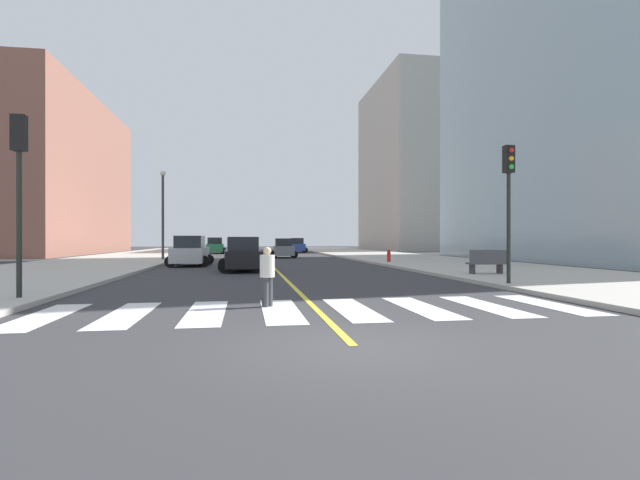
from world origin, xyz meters
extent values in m
plane|color=#333335|center=(0.00, 0.00, 0.00)|extent=(220.00, 220.00, 0.00)
cube|color=#B2ADA3|center=(12.20, 20.00, 0.07)|extent=(10.00, 120.00, 0.15)
cube|color=#B2ADA3|center=(-12.20, 20.00, 0.07)|extent=(10.00, 120.00, 0.15)
cube|color=silver|center=(-6.30, 4.00, 0.01)|extent=(0.90, 4.00, 0.01)
cube|color=silver|center=(-4.50, 4.00, 0.01)|extent=(0.90, 4.00, 0.01)
cube|color=silver|center=(-2.70, 4.00, 0.01)|extent=(0.90, 4.00, 0.01)
cube|color=silver|center=(-0.90, 4.00, 0.01)|extent=(0.90, 4.00, 0.01)
cube|color=silver|center=(0.90, 4.00, 0.01)|extent=(0.90, 4.00, 0.01)
cube|color=silver|center=(2.70, 4.00, 0.01)|extent=(0.90, 4.00, 0.01)
cube|color=silver|center=(4.50, 4.00, 0.01)|extent=(0.90, 4.00, 0.01)
cube|color=silver|center=(6.30, 4.00, 0.01)|extent=(0.90, 4.00, 0.01)
cube|color=yellow|center=(0.00, 40.00, 0.01)|extent=(0.16, 80.00, 0.01)
cube|color=#99B2BC|center=(29.45, 27.57, 21.86)|extent=(20.00, 28.00, 43.72)
cube|color=#B2ADA3|center=(28.45, 67.39, 13.81)|extent=(18.00, 24.00, 27.63)
cube|color=#905A4B|center=(-27.45, 54.02, 9.42)|extent=(16.00, 32.00, 18.84)
cube|color=black|center=(-1.92, 18.71, 0.69)|extent=(2.11, 4.32, 0.91)
cube|color=#1E2328|center=(-1.91, 18.46, 1.51)|extent=(1.71, 2.19, 0.77)
cylinder|color=black|center=(-1.00, 20.07, 0.34)|extent=(0.69, 0.25, 0.68)
cylinder|color=black|center=(-2.96, 19.97, 0.34)|extent=(0.69, 0.25, 0.68)
cylinder|color=black|center=(-0.88, 17.45, 0.34)|extent=(0.69, 0.25, 0.68)
cylinder|color=black|center=(-2.83, 17.35, 0.34)|extent=(0.69, 0.25, 0.68)
cube|color=slate|center=(1.85, 37.33, 0.67)|extent=(1.96, 4.16, 0.88)
cube|color=#1E2328|center=(1.86, 37.58, 1.47)|extent=(1.62, 2.09, 0.74)
cylinder|color=black|center=(0.87, 36.08, 0.33)|extent=(0.67, 0.23, 0.67)
cylinder|color=black|center=(2.77, 36.04, 0.33)|extent=(0.67, 0.23, 0.67)
cylinder|color=black|center=(0.93, 38.63, 0.33)|extent=(0.67, 0.23, 0.67)
cylinder|color=black|center=(2.83, 38.59, 0.33)|extent=(0.67, 0.23, 0.67)
cube|color=#2D479E|center=(5.12, 55.14, 0.70)|extent=(2.12, 4.38, 0.92)
cube|color=#1E2328|center=(5.13, 55.39, 1.53)|extent=(1.73, 2.22, 0.78)
cylinder|color=black|center=(4.07, 53.85, 0.35)|extent=(0.70, 0.25, 0.70)
cylinder|color=black|center=(6.06, 53.76, 0.35)|extent=(0.70, 0.25, 0.70)
cylinder|color=black|center=(4.18, 56.51, 0.35)|extent=(0.70, 0.25, 0.70)
cylinder|color=black|center=(6.17, 56.43, 0.35)|extent=(0.70, 0.25, 0.70)
cube|color=silver|center=(-1.91, 56.15, 0.68)|extent=(1.90, 4.17, 0.89)
cube|color=#1E2328|center=(-1.91, 55.90, 1.48)|extent=(1.59, 2.09, 0.75)
cylinder|color=black|center=(-0.95, 57.44, 0.34)|extent=(0.67, 0.22, 0.67)
cylinder|color=black|center=(-2.87, 57.44, 0.34)|extent=(0.67, 0.22, 0.67)
cylinder|color=black|center=(-0.94, 54.86, 0.34)|extent=(0.67, 0.22, 0.67)
cylinder|color=black|center=(-2.86, 54.86, 0.34)|extent=(0.67, 0.22, 0.67)
cube|color=#B7B7BC|center=(-5.33, 24.43, 0.73)|extent=(2.16, 4.51, 0.95)
cube|color=#1E2328|center=(-5.33, 24.16, 1.59)|extent=(1.77, 2.28, 0.80)
cylinder|color=black|center=(-4.25, 25.77, 0.36)|extent=(0.73, 0.26, 0.72)
cylinder|color=black|center=(-6.31, 25.84, 0.36)|extent=(0.73, 0.26, 0.72)
cylinder|color=black|center=(-4.34, 23.01, 0.36)|extent=(0.73, 0.26, 0.72)
cylinder|color=black|center=(-6.40, 23.08, 0.36)|extent=(0.73, 0.26, 0.72)
cube|color=#236B42|center=(-5.37, 51.17, 0.72)|extent=(2.10, 4.45, 0.94)
cube|color=#1E2328|center=(-5.36, 50.91, 1.57)|extent=(1.73, 2.24, 0.80)
cylinder|color=black|center=(-4.39, 52.56, 0.36)|extent=(0.72, 0.25, 0.71)
cylinder|color=black|center=(-6.42, 52.50, 0.36)|extent=(0.72, 0.25, 0.71)
cylinder|color=black|center=(-4.32, 49.83, 0.36)|extent=(0.72, 0.25, 0.71)
cylinder|color=black|center=(-6.35, 49.78, 0.36)|extent=(0.72, 0.25, 0.71)
cylinder|color=black|center=(7.79, 8.40, 2.18)|extent=(0.14, 0.14, 4.05)
cube|color=black|center=(7.79, 8.40, 4.70)|extent=(0.36, 0.28, 1.00)
sphere|color=red|center=(7.79, 8.22, 5.00)|extent=(0.18, 0.18, 0.18)
sphere|color=orange|center=(7.79, 8.22, 4.70)|extent=(0.18, 0.18, 0.18)
sphere|color=green|center=(7.79, 8.22, 4.40)|extent=(0.18, 0.18, 0.18)
cylinder|color=black|center=(-7.96, 6.62, 2.18)|extent=(0.14, 0.14, 4.06)
cube|color=black|center=(-7.96, 6.62, 4.71)|extent=(0.36, 0.28, 1.00)
sphere|color=red|center=(-7.96, 6.79, 5.01)|extent=(0.18, 0.18, 0.18)
sphere|color=orange|center=(-7.96, 6.79, 4.71)|extent=(0.18, 0.18, 0.18)
sphere|color=green|center=(-7.96, 6.79, 4.41)|extent=(0.18, 0.18, 0.18)
cube|color=#47474C|center=(9.41, 13.02, 0.63)|extent=(1.83, 0.65, 0.08)
cube|color=#47474C|center=(9.39, 12.78, 0.97)|extent=(1.80, 0.15, 0.60)
cube|color=#2D2D33|center=(8.73, 13.05, 0.37)|extent=(0.12, 0.48, 0.44)
cube|color=#2D2D33|center=(10.08, 12.98, 0.37)|extent=(0.12, 0.48, 0.44)
cylinder|color=#38383D|center=(-1.14, 4.82, 0.39)|extent=(0.18, 0.18, 0.78)
cylinder|color=#38383D|center=(-1.25, 4.71, 0.39)|extent=(0.18, 0.18, 0.78)
cylinder|color=beige|center=(-1.20, 4.76, 1.07)|extent=(0.39, 0.39, 0.58)
sphere|color=beige|center=(-1.20, 4.76, 1.46)|extent=(0.21, 0.21, 0.21)
cylinder|color=red|center=(8.36, 24.81, 0.50)|extent=(0.26, 0.26, 0.70)
sphere|color=red|center=(8.36, 24.81, 0.93)|extent=(0.22, 0.22, 0.22)
cylinder|color=#38383D|center=(-8.27, 31.65, 3.53)|extent=(0.20, 0.20, 6.75)
sphere|color=silver|center=(-8.27, 31.65, 7.05)|extent=(0.44, 0.44, 0.44)
camera|label=1|loc=(-1.77, -7.59, 1.77)|focal=26.49mm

